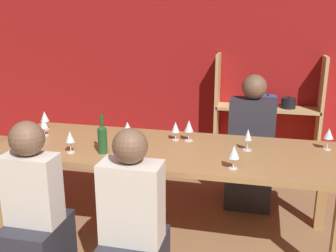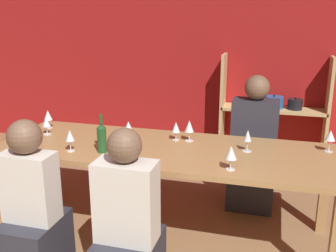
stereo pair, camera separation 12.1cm
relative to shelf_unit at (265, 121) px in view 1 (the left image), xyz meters
The scene contains 16 objects.
wall_back_red 1.28m from the shelf_unit, 168.02° to the left, with size 8.80×0.06×2.70m.
shelf_unit is the anchor object (origin of this frame).
dining_table 2.04m from the shelf_unit, 112.79° to the right, with size 2.68×0.92×0.75m.
wine_bottle_green 2.46m from the shelf_unit, 120.12° to the right, with size 0.07×0.07×0.30m.
wine_glass_white_a 2.62m from the shelf_unit, 124.24° to the right, with size 0.07×0.07×0.17m.
wine_glass_red_a 2.59m from the shelf_unit, 140.32° to the right, with size 0.08×0.08×0.17m.
wine_glass_white_b 1.73m from the shelf_unit, 74.62° to the right, with size 0.08×0.08×0.17m.
wine_glass_empty_a 1.83m from the shelf_unit, 95.00° to the right, with size 0.07×0.07×0.17m.
wine_glass_empty_b 1.86m from the shelf_unit, 114.23° to the right, with size 0.07×0.07×0.16m.
wine_glass_empty_c 2.23m from the shelf_unit, 96.13° to the right, with size 0.08×0.08×0.17m.
wine_glass_red_b 1.82m from the shelf_unit, 111.04° to the right, with size 0.08×0.08×0.18m.
wine_glass_white_c 2.63m from the shelf_unit, 136.05° to the right, with size 0.07×0.07×0.15m.
wine_glass_white_d 2.09m from the shelf_unit, 124.11° to the right, with size 0.07×0.07×0.14m.
person_near_a 2.78m from the shelf_unit, 106.92° to the right, with size 0.38×0.47×1.14m.
person_far_a 1.13m from the shelf_unit, 97.09° to the right, with size 0.42×0.52×1.24m.
person_near_b 3.05m from the shelf_unit, 119.13° to the right, with size 0.35×0.43×1.14m.
Camera 1 is at (0.85, -1.09, 1.78)m, focal length 42.00 mm.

